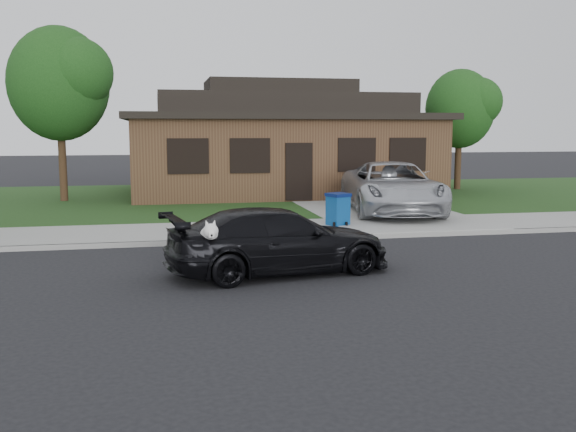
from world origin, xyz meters
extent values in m
plane|color=black|center=(0.00, 0.00, 0.00)|extent=(120.00, 120.00, 0.00)
cube|color=gray|center=(0.00, 5.00, 0.06)|extent=(60.00, 3.00, 0.12)
cube|color=gray|center=(0.00, 3.50, 0.06)|extent=(60.00, 0.12, 0.12)
cube|color=#193814|center=(0.00, 13.00, 0.07)|extent=(60.00, 13.00, 0.13)
cube|color=gray|center=(6.00, 10.00, 0.07)|extent=(4.50, 13.00, 0.14)
imported|color=black|center=(1.20, 0.09, 0.64)|extent=(4.63, 2.54, 1.27)
ellipsoid|color=white|center=(-0.19, -0.68, 0.92)|extent=(0.34, 0.40, 0.30)
sphere|color=white|center=(-0.19, -0.91, 1.02)|extent=(0.26, 0.26, 0.26)
cube|color=white|center=(-0.19, -1.03, 0.98)|extent=(0.09, 0.12, 0.08)
sphere|color=black|center=(-0.19, -1.09, 0.98)|extent=(0.04, 0.04, 0.04)
cone|color=white|center=(-0.25, -0.86, 1.16)|extent=(0.11, 0.11, 0.14)
cone|color=white|center=(-0.12, -0.86, 1.16)|extent=(0.11, 0.11, 0.14)
imported|color=#B7B9BF|center=(6.23, 7.35, 0.94)|extent=(3.52, 6.10, 1.60)
cube|color=navy|center=(3.82, 5.13, 0.52)|extent=(0.65, 0.65, 0.80)
cube|color=#06154D|center=(3.82, 5.13, 0.97)|extent=(0.71, 0.71, 0.09)
cylinder|color=black|center=(3.64, 4.89, 0.18)|extent=(0.09, 0.13, 0.13)
cylinder|color=black|center=(4.00, 4.89, 0.18)|extent=(0.09, 0.13, 0.13)
cube|color=#422B1C|center=(4.00, 15.00, 1.63)|extent=(12.00, 8.00, 3.00)
cube|color=black|center=(4.00, 15.00, 3.25)|extent=(12.60, 8.60, 0.25)
cube|color=black|center=(4.00, 15.00, 3.78)|extent=(10.00, 6.50, 0.80)
cube|color=black|center=(4.00, 15.00, 4.48)|extent=(6.00, 3.50, 0.60)
cube|color=black|center=(4.00, 10.97, 1.23)|extent=(1.00, 0.06, 2.10)
cube|color=black|center=(0.00, 10.97, 1.83)|extent=(1.30, 0.05, 1.10)
cube|color=black|center=(2.20, 10.97, 1.83)|extent=(1.30, 0.05, 1.10)
cube|color=black|center=(6.20, 10.97, 1.83)|extent=(1.30, 0.05, 1.10)
cube|color=black|center=(8.20, 10.97, 1.83)|extent=(1.30, 0.05, 1.10)
cylinder|color=#332114|center=(-4.50, 13.00, 1.37)|extent=(0.28, 0.28, 2.48)
ellipsoid|color=#143811|center=(-4.50, 13.00, 4.41)|extent=(3.60, 3.60, 4.14)
sphere|color=#26591E|center=(-3.78, 12.46, 4.77)|extent=(2.52, 2.52, 2.52)
cylinder|color=#332114|center=(12.00, 14.50, 1.14)|extent=(0.28, 0.28, 2.03)
ellipsoid|color=#143811|center=(12.00, 14.50, 3.65)|extent=(3.00, 3.00, 3.45)
sphere|color=#26591E|center=(12.60, 14.05, 3.95)|extent=(2.10, 2.10, 2.10)
camera|label=1|loc=(-1.05, -11.90, 2.78)|focal=40.00mm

